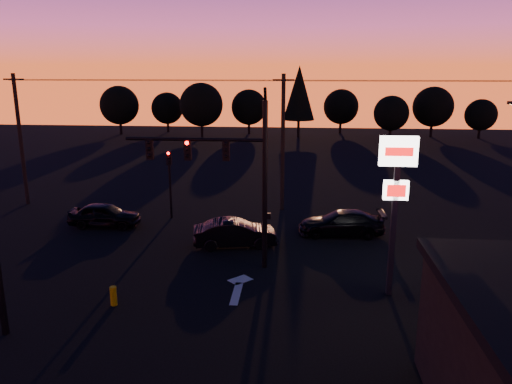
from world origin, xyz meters
TOP-DOWN VIEW (x-y plane):
  - ground at (0.00, 0.00)m, footprint 120.00×120.00m
  - lane_arrow at (0.50, 1.67)m, footprint 1.20×3.10m
  - traffic_signal_mast at (-0.10, 3.99)m, footprint 6.79×0.52m
  - secondary_signal at (-5.00, 11.49)m, footprint 0.30×0.31m
  - pylon_sign at (7.00, 1.50)m, footprint 1.50×0.28m
  - utility_pole_0 at (-16.00, 14.00)m, footprint 1.40×0.26m
  - utility_pole_1 at (2.00, 14.00)m, footprint 1.40×0.26m
  - power_wires at (2.00, 14.00)m, footprint 36.00×1.22m
  - bollard at (-4.37, -0.48)m, footprint 0.27×0.27m
  - tree_0 at (-22.00, 50.00)m, footprint 5.36×5.36m
  - tree_1 at (-16.00, 53.00)m, footprint 4.54×4.54m
  - tree_2 at (-10.00, 48.00)m, footprint 5.77×5.78m
  - tree_3 at (-4.00, 52.00)m, footprint 4.95×4.95m
  - tree_4 at (3.00, 49.00)m, footprint 4.18×4.18m
  - tree_5 at (9.00, 54.00)m, footprint 4.95×4.95m
  - tree_6 at (15.00, 48.00)m, footprint 4.54×4.54m
  - tree_7 at (21.00, 51.00)m, footprint 5.36×5.36m
  - tree_8 at (27.00, 50.00)m, footprint 4.12×4.12m
  - car_left at (-8.57, 9.45)m, footprint 4.28×1.75m
  - car_mid at (-0.28, 6.76)m, footprint 4.69×2.41m
  - car_right at (5.58, 9.13)m, footprint 4.96×2.15m

SIDE VIEW (x-z plane):
  - ground at x=0.00m, z-range 0.00..0.00m
  - lane_arrow at x=0.50m, z-range 0.00..0.01m
  - bollard at x=-4.37m, z-range 0.00..0.81m
  - car_right at x=5.58m, z-range 0.00..1.42m
  - car_left at x=-8.57m, z-range 0.00..1.45m
  - car_mid at x=-0.28m, z-range 0.00..1.47m
  - secondary_signal at x=-5.00m, z-range 0.69..5.04m
  - tree_8 at x=27.00m, z-range 0.53..5.71m
  - tree_1 at x=-16.00m, z-range 0.58..6.29m
  - tree_6 at x=15.00m, z-range 0.58..6.29m
  - tree_3 at x=-4.00m, z-range 0.63..6.86m
  - tree_5 at x=9.00m, z-range 0.63..6.86m
  - tree_0 at x=-22.00m, z-range 0.69..7.43m
  - tree_7 at x=21.00m, z-range 0.69..7.43m
  - tree_2 at x=-10.00m, z-range 0.74..8.00m
  - utility_pole_0 at x=-16.00m, z-range 0.09..9.09m
  - utility_pole_1 at x=2.00m, z-range 0.09..9.09m
  - pylon_sign at x=7.00m, z-range 1.51..8.31m
  - traffic_signal_mast at x=-0.10m, z-range 0.65..9.23m
  - tree_4 at x=3.00m, z-range 1.18..10.68m
  - power_wires at x=2.00m, z-range 8.53..8.60m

